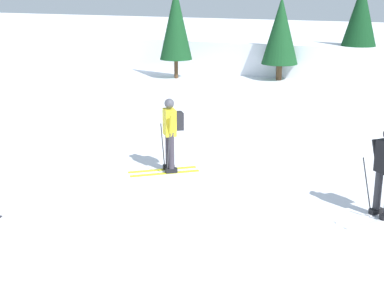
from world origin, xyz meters
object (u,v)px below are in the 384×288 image
Objects in this scene: skier_yellow at (171,131)px; conifer_far_left at (360,22)px; conifer_far_right at (176,23)px; conifer_far_centre at (281,31)px.

skier_yellow is 15.30m from conifer_far_left.
conifer_far_right is at bearing -158.36° from conifer_far_left.
conifer_far_left is at bearing 21.64° from conifer_far_right.
conifer_far_centre is (4.45, 1.36, -0.30)m from conifer_far_right.
skier_yellow is at bearing -85.36° from conifer_far_centre.
conifer_far_right is 4.66m from conifer_far_centre.
conifer_far_right is at bearing -162.99° from conifer_far_centre.
skier_yellow is 0.42× the size of conifer_far_right.
conifer_far_right reaches higher than conifer_far_centre.
skier_yellow is 0.40× the size of conifer_far_left.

